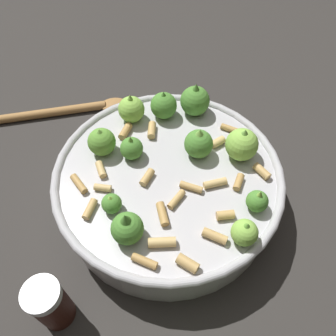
% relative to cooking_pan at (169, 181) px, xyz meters
% --- Properties ---
extents(ground_plane, '(2.40, 2.40, 0.00)m').
position_rel_cooking_pan_xyz_m(ground_plane, '(0.00, 0.00, -0.04)').
color(ground_plane, '#2D2B28').
extents(cooking_pan, '(0.33, 0.33, 0.13)m').
position_rel_cooking_pan_xyz_m(cooking_pan, '(0.00, 0.00, 0.00)').
color(cooking_pan, '#B7B7BC').
rests_on(cooking_pan, ground).
extents(pepper_shaker, '(0.04, 0.04, 0.08)m').
position_rel_cooking_pan_xyz_m(pepper_shaker, '(0.20, 0.10, -0.00)').
color(pepper_shaker, '#33140F').
rests_on(pepper_shaker, ground).
extents(wooden_spoon, '(0.25, 0.08, 0.02)m').
position_rel_cooking_pan_xyz_m(wooden_spoon, '(0.10, -0.25, -0.04)').
color(wooden_spoon, '#9E703D').
rests_on(wooden_spoon, ground).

